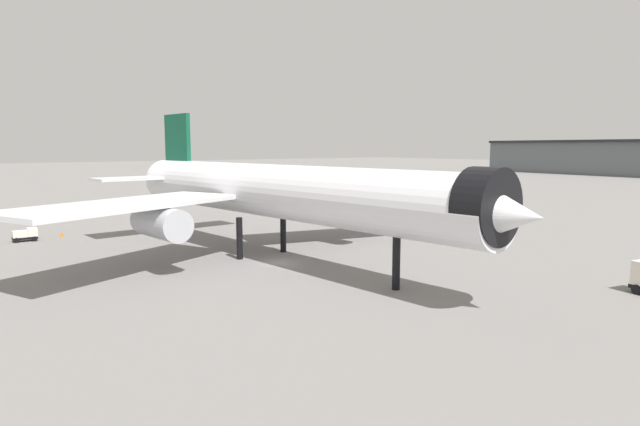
{
  "coord_description": "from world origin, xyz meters",
  "views": [
    {
      "loc": [
        50.96,
        -33.46,
        13.38
      ],
      "look_at": [
        5.74,
        1.55,
        6.29
      ],
      "focal_mm": 30.05,
      "sensor_mm": 36.0,
      "label": 1
    }
  ],
  "objects_px": {
    "airliner_near_gate": "(274,192)",
    "traffic_cone_near_nose": "(62,234)",
    "baggage_cart_trailing": "(403,214)",
    "baggage_tug_wing": "(26,234)"
  },
  "relations": [
    {
      "from": "airliner_near_gate",
      "to": "baggage_cart_trailing",
      "type": "height_order",
      "value": "airliner_near_gate"
    },
    {
      "from": "airliner_near_gate",
      "to": "baggage_tug_wing",
      "type": "distance_m",
      "value": 39.01
    },
    {
      "from": "airliner_near_gate",
      "to": "baggage_tug_wing",
      "type": "relative_size",
      "value": 20.09
    },
    {
      "from": "airliner_near_gate",
      "to": "baggage_tug_wing",
      "type": "xyz_separation_m",
      "value": [
        -31.74,
        -21.56,
        -7.06
      ]
    },
    {
      "from": "airliner_near_gate",
      "to": "traffic_cone_near_nose",
      "type": "distance_m",
      "value": 37.62
    },
    {
      "from": "baggage_cart_trailing",
      "to": "baggage_tug_wing",
      "type": "bearing_deg",
      "value": 123.92
    },
    {
      "from": "traffic_cone_near_nose",
      "to": "airliner_near_gate",
      "type": "bearing_deg",
      "value": 26.77
    },
    {
      "from": "baggage_tug_wing",
      "to": "traffic_cone_near_nose",
      "type": "distance_m",
      "value": 5.13
    },
    {
      "from": "airliner_near_gate",
      "to": "baggage_cart_trailing",
      "type": "distance_m",
      "value": 40.96
    },
    {
      "from": "baggage_cart_trailing",
      "to": "airliner_near_gate",
      "type": "bearing_deg",
      "value": 161.32
    }
  ]
}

